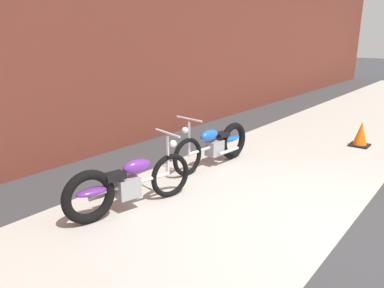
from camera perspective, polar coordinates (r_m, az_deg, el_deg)
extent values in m
plane|color=#38383A|center=(5.11, 22.77, -12.50)|extent=(80.00, 80.00, 0.00)
cube|color=#B2ADA3|center=(5.73, 5.70, -7.97)|extent=(36.00, 3.50, 0.01)
cube|color=brown|center=(7.66, -17.08, 18.51)|extent=(36.00, 0.50, 5.46)
torus|color=black|center=(5.57, -3.38, -4.90)|extent=(0.68, 0.22, 0.68)
torus|color=black|center=(4.97, -15.71, -7.91)|extent=(0.74, 0.28, 0.73)
cylinder|color=silver|center=(5.23, -9.19, -6.08)|extent=(1.22, 0.31, 0.06)
cube|color=#99999E|center=(5.21, -9.93, -6.69)|extent=(0.36, 0.28, 0.28)
ellipsoid|color=#6B2D93|center=(5.18, -8.55, -3.42)|extent=(0.47, 0.28, 0.20)
ellipsoid|color=#6B2D93|center=(4.97, -15.24, -7.15)|extent=(0.47, 0.27, 0.10)
cube|color=black|center=(5.04, -12.04, -4.91)|extent=(0.32, 0.25, 0.08)
cylinder|color=silver|center=(5.44, -3.77, -1.95)|extent=(0.05, 0.05, 0.62)
cylinder|color=silver|center=(5.34, -3.85, 1.72)|extent=(0.15, 0.57, 0.03)
sphere|color=white|center=(5.44, -2.95, 0.05)|extent=(0.11, 0.11, 0.11)
cylinder|color=silver|center=(5.26, -12.99, -7.57)|extent=(0.55, 0.17, 0.06)
torus|color=black|center=(6.39, -0.70, -2.01)|extent=(0.68, 0.14, 0.68)
torus|color=black|center=(7.33, 6.41, 0.52)|extent=(0.74, 0.19, 0.73)
cylinder|color=silver|center=(6.84, 3.10, -0.44)|extent=(1.24, 0.16, 0.06)
cube|color=#99999E|center=(6.91, 3.53, -0.62)|extent=(0.34, 0.25, 0.28)
ellipsoid|color=blue|center=(6.71, 2.69, 1.38)|extent=(0.45, 0.23, 0.20)
ellipsoid|color=blue|center=(7.27, 6.18, 0.90)|extent=(0.45, 0.22, 0.10)
cube|color=black|center=(6.99, 4.62, 1.46)|extent=(0.30, 0.22, 0.08)
cylinder|color=silver|center=(6.33, -0.46, 0.73)|extent=(0.05, 0.05, 0.62)
cylinder|color=silver|center=(6.24, -0.46, 3.92)|extent=(0.08, 0.58, 0.03)
sphere|color=white|center=(6.21, -1.10, 2.15)|extent=(0.11, 0.11, 0.11)
cylinder|color=silver|center=(7.02, 5.72, -1.07)|extent=(0.55, 0.11, 0.06)
cone|color=orange|center=(8.94, 24.72, 1.41)|extent=(0.32, 0.32, 0.55)
cube|color=black|center=(9.00, 24.53, -0.15)|extent=(0.40, 0.40, 0.04)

